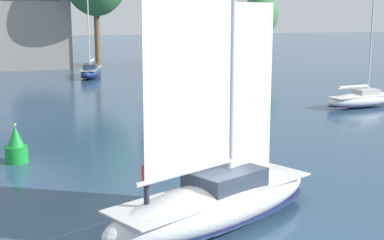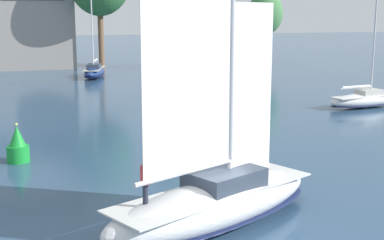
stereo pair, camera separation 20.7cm
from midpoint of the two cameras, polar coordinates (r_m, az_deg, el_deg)
name	(u,v)px [view 1 (the left image)]	position (r m, az deg, el deg)	size (l,w,h in m)	color
ground_plane	(215,225)	(21.49, 2.23, -11.11)	(400.00, 400.00, 0.00)	#2D4C6B
tree_shore_left	(262,13)	(90.80, 7.37, 11.21)	(5.77, 5.77, 11.88)	brown
sailboat_main	(216,197)	(21.10, 2.29, -8.24)	(10.81, 7.14, 14.49)	silver
sailboat_moored_mid_channel	(362,99)	(50.13, 17.59, 2.14)	(7.91, 3.13, 10.59)	silver
sailboat_moored_outer_mooring	(91,71)	(71.98, -10.82, 5.13)	(4.54, 8.92, 11.81)	navy
channel_buoy	(16,147)	(31.45, -18.43, -2.74)	(1.24, 1.24, 2.23)	green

